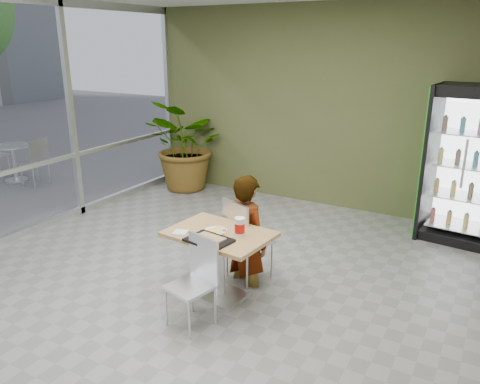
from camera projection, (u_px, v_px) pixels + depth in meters
The scene contains 12 objects.
ground at pixel (193, 293), 5.11m from camera, with size 7.00×7.00×0.00m, color gray.
room_envelope at pixel (188, 149), 4.61m from camera, with size 6.00×7.00×3.20m, color beige, non-canonical shape.
dining_table at pixel (220, 251), 4.86m from camera, with size 1.10×0.82×0.75m.
chair_far at pixel (243, 234), 5.21m from camera, with size 0.56×0.56×0.97m.
chair_near at pixel (197, 274), 4.44m from camera, with size 0.46×0.47×0.87m.
seated_woman at pixel (247, 241), 5.26m from camera, with size 0.57×0.37×1.55m, color black.
pizza_plate at pixel (216, 230), 4.81m from camera, with size 0.33×0.25×0.03m.
soda_cup at pixel (240, 227), 4.69m from camera, with size 0.11×0.11×0.19m.
napkin_stack at pixel (180, 233), 4.76m from camera, with size 0.14×0.14×0.02m, color silver.
cafeteria_tray at pixel (209, 240), 4.57m from camera, with size 0.43×0.31×0.02m, color black.
beverage_fridge at pixel (466, 165), 6.21m from camera, with size 1.03×0.83×2.09m.
potted_plant at pixel (188, 146), 8.42m from camera, with size 1.48×1.28×1.65m, color #326C2B.
Camera 1 is at (2.69, -3.67, 2.62)m, focal length 35.00 mm.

